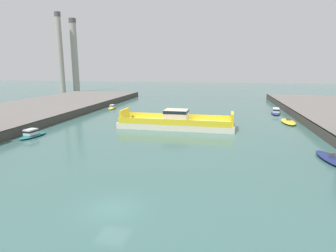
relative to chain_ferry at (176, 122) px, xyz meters
name	(u,v)px	position (x,y,z in m)	size (l,w,h in m)	color
ground_plane	(112,209)	(-0.05, -32.72, -1.08)	(400.00, 400.00, 0.00)	#3D6660
chain_ferry	(176,122)	(0.00, 0.00, 0.00)	(22.32, 7.16, 3.54)	beige
moored_boat_near_left	(32,134)	(-22.58, -12.05, -0.54)	(2.65, 5.81, 1.44)	#237075
moored_boat_near_right	(112,107)	(-21.86, 21.44, -0.64)	(1.92, 5.03, 1.17)	yellow
moored_boat_mid_left	(276,112)	(21.99, 20.89, -0.49)	(2.90, 7.22, 1.57)	navy
moored_boat_mid_right	(288,122)	(22.50, 9.06, -0.78)	(2.69, 7.35, 1.08)	yellow
moored_boat_far_left	(331,159)	(22.25, -16.09, -0.77)	(3.00, 7.30, 1.10)	navy
smokestack_distant_a	(74,54)	(-60.62, 73.00, 16.78)	(3.25, 3.25, 33.67)	#9E998E
smokestack_distant_b	(60,51)	(-64.32, 67.06, 17.73)	(2.68, 2.68, 35.54)	#9E998E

